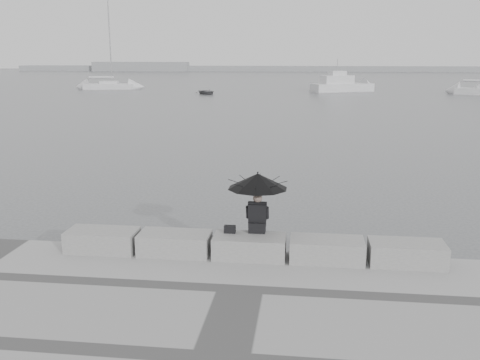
# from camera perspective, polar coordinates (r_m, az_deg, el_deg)

# --- Properties ---
(ground) EXTENTS (360.00, 360.00, 0.00)m
(ground) POSITION_cam_1_polar(r_m,az_deg,el_deg) (12.66, 1.22, -9.61)
(ground) COLOR #45484A
(ground) RESTS_ON ground
(stone_block_far_left) EXTENTS (1.60, 0.80, 0.50)m
(stone_block_far_left) POSITION_cam_1_polar(r_m,az_deg,el_deg) (12.76, -14.45, -6.26)
(stone_block_far_left) COLOR slate
(stone_block_far_left) RESTS_ON promenade
(stone_block_left) EXTENTS (1.60, 0.80, 0.50)m
(stone_block_left) POSITION_cam_1_polar(r_m,az_deg,el_deg) (12.25, -6.97, -6.75)
(stone_block_left) COLOR slate
(stone_block_left) RESTS_ON promenade
(stone_block_centre) EXTENTS (1.60, 0.80, 0.50)m
(stone_block_centre) POSITION_cam_1_polar(r_m,az_deg,el_deg) (11.97, 1.02, -7.13)
(stone_block_centre) COLOR slate
(stone_block_centre) RESTS_ON promenade
(stone_block_right) EXTENTS (1.60, 0.80, 0.50)m
(stone_block_right) POSITION_cam_1_polar(r_m,az_deg,el_deg) (11.92, 9.24, -7.39)
(stone_block_right) COLOR slate
(stone_block_right) RESTS_ON promenade
(stone_block_far_right) EXTENTS (1.60, 0.80, 0.50)m
(stone_block_far_right) POSITION_cam_1_polar(r_m,az_deg,el_deg) (12.12, 17.36, -7.50)
(stone_block_far_right) COLOR slate
(stone_block_far_right) RESTS_ON promenade
(seated_person) EXTENTS (1.35, 1.35, 1.39)m
(seated_person) POSITION_cam_1_polar(r_m,az_deg,el_deg) (11.89, 1.89, -0.76)
(seated_person) COLOR black
(seated_person) RESTS_ON stone_block_centre
(bag) EXTENTS (0.26, 0.15, 0.16)m
(bag) POSITION_cam_1_polar(r_m,az_deg,el_deg) (12.08, -1.10, -5.27)
(bag) COLOR black
(bag) RESTS_ON stone_block_centre
(distant_landmass) EXTENTS (180.00, 8.00, 2.80)m
(distant_landmass) POSITION_cam_1_polar(r_m,az_deg,el_deg) (166.43, 3.90, 11.79)
(distant_landmass) COLOR gray
(distant_landmass) RESTS_ON ground
(sailboat_left) EXTENTS (7.48, 3.52, 12.90)m
(sailboat_left) POSITION_cam_1_polar(r_m,az_deg,el_deg) (81.69, -13.78, 9.76)
(sailboat_left) COLOR silver
(sailboat_left) RESTS_ON ground
(motor_cruiser) EXTENTS (8.82, 6.14, 4.50)m
(motor_cruiser) POSITION_cam_1_polar(r_m,az_deg,el_deg) (75.53, 10.83, 9.92)
(motor_cruiser) COLOR silver
(motor_cruiser) RESTS_ON ground
(dinghy) EXTENTS (3.50, 3.25, 0.57)m
(dinghy) POSITION_cam_1_polar(r_m,az_deg,el_deg) (69.43, -3.56, 9.36)
(dinghy) COLOR slate
(dinghy) RESTS_ON ground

